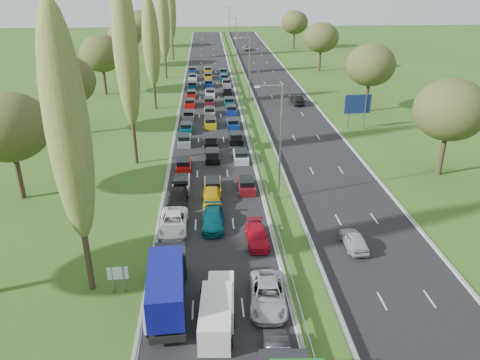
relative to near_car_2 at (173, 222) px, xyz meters
name	(u,v)px	position (x,y,z in m)	size (l,w,h in m)	color
ground	(248,105)	(10.47, 42.75, -0.77)	(260.00, 260.00, 0.00)	#324D18
near_carriageway	(210,103)	(3.72, 45.25, -0.77)	(10.50, 215.00, 0.04)	black
far_carriageway	(284,101)	(17.22, 45.25, -0.77)	(10.50, 215.00, 0.04)	black
central_reservation	(247,99)	(10.47, 45.25, -0.22)	(2.36, 215.00, 0.32)	gray
lamp_columns	(249,73)	(10.47, 40.75, 5.23)	(0.18, 140.18, 12.00)	gray
poplar_row	(142,43)	(-5.53, 30.92, 11.61)	(2.80, 127.80, 22.44)	#2D2116
woodland_left	(60,87)	(-16.03, 25.38, 6.91)	(8.00, 166.00, 11.10)	#2D2116
woodland_right	(389,75)	(29.97, 29.42, 6.91)	(8.00, 153.00, 11.10)	#2D2116
traffic_queue_fill	(210,107)	(3.72, 40.28, -0.33)	(9.04, 68.65, 0.80)	silver
near_car_2	(173,222)	(0.00, 0.00, 0.00)	(2.50, 5.42, 1.51)	white
near_car_3	(178,198)	(0.14, 5.16, -0.05)	(1.98, 4.86, 1.41)	black
near_car_7	(213,219)	(3.62, 0.36, -0.04)	(2.00, 4.93, 1.43)	#054550
near_car_8	(212,196)	(3.58, 5.05, 0.02)	(1.84, 4.57, 1.56)	#C39B0D
near_car_9	(278,358)	(7.16, -16.76, -0.05)	(1.49, 4.27, 1.41)	black
near_car_10	(268,295)	(7.27, -10.98, 0.02)	(2.56, 5.56, 1.54)	#A7AAB0
near_car_11	(257,236)	(7.36, -2.71, -0.10)	(1.84, 4.52, 1.31)	#B00A1D
far_car_0	(354,240)	(15.51, -4.06, -0.05)	(1.66, 4.12, 1.40)	#A4A9AD
far_car_1	(297,100)	(19.20, 43.05, 0.03)	(1.65, 4.74, 1.56)	black
far_car_2	(246,48)	(15.35, 106.01, -0.07)	(2.27, 4.92, 1.37)	slate
blue_lorry	(167,285)	(0.29, -10.74, 1.09)	(2.34, 8.44, 3.56)	black
white_van_front	(216,315)	(3.56, -13.11, 0.29)	(2.02, 5.15, 2.07)	silver
white_van_rear	(220,299)	(3.92, -11.43, 0.18)	(1.81, 4.61, 1.85)	silver
info_sign	(118,276)	(-3.43, -8.79, 0.60)	(1.50, 0.16, 2.10)	gray
direction_sign	(358,106)	(25.37, 28.27, 2.80)	(4.00, 0.39, 5.20)	gray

